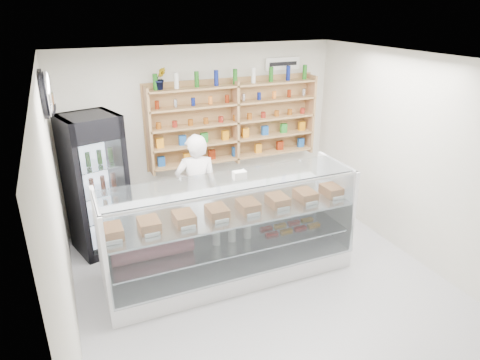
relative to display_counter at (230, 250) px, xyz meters
name	(u,v)px	position (x,y,z in m)	size (l,w,h in m)	color
room	(275,192)	(0.31, -0.60, 1.02)	(5.00, 5.00, 5.00)	#AAAAAF
display_counter	(230,250)	(0.00, 0.00, 0.00)	(3.20, 0.96, 1.39)	white
shop_worker	(197,190)	(-0.11, 1.01, 0.47)	(0.62, 0.40, 1.69)	white
drinks_cooler	(96,185)	(-1.46, 1.40, 0.63)	(0.89, 0.87, 2.00)	black
wall_shelving	(235,122)	(0.81, 1.74, 1.22)	(2.84, 0.28, 1.33)	#A97450
potted_plant	(160,79)	(-0.37, 1.74, 1.98)	(0.18, 0.14, 0.32)	#1E6626
security_mirror	(48,94)	(-1.86, 0.60, 2.07)	(0.15, 0.50, 0.50)	silver
wall_sign	(283,64)	(1.71, 1.87, 2.07)	(0.62, 0.03, 0.20)	white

